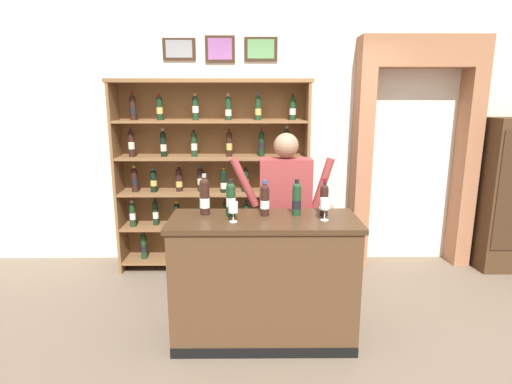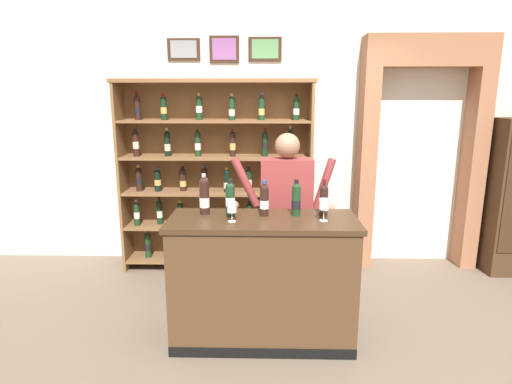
{
  "view_description": "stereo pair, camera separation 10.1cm",
  "coord_description": "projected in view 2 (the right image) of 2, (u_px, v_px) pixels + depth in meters",
  "views": [
    {
      "loc": [
        -0.24,
        -3.02,
        1.88
      ],
      "look_at": [
        -0.21,
        0.24,
        1.15
      ],
      "focal_mm": 29.05,
      "sensor_mm": 36.0,
      "label": 1
    },
    {
      "loc": [
        -0.14,
        -3.01,
        1.88
      ],
      "look_at": [
        -0.21,
        0.24,
        1.15
      ],
      "focal_mm": 29.05,
      "sensor_mm": 36.0,
      "label": 2
    }
  ],
  "objects": [
    {
      "name": "ground_plane",
      "position": [
        282.0,
        338.0,
        3.35
      ],
      "size": [
        14.0,
        14.0,
        0.02
      ],
      "primitive_type": "cube",
      "color": "#6B5B4C"
    },
    {
      "name": "back_wall",
      "position": [
        278.0,
        117.0,
        4.75
      ],
      "size": [
        12.0,
        0.19,
        3.36
      ],
      "color": "silver",
      "rests_on": "ground"
    },
    {
      "name": "wine_shelf",
      "position": [
        216.0,
        173.0,
        4.54
      ],
      "size": [
        2.11,
        0.35,
        2.09
      ],
      "color": "brown",
      "rests_on": "ground"
    },
    {
      "name": "archway_doorway",
      "position": [
        418.0,
        140.0,
        4.64
      ],
      "size": [
        1.36,
        0.45,
        2.54
      ],
      "color": "#9E6647",
      "rests_on": "ground"
    },
    {
      "name": "tasting_counter",
      "position": [
        263.0,
        280.0,
        3.24
      ],
      "size": [
        1.44,
        0.58,
        1.0
      ],
      "color": "#4C331E",
      "rests_on": "ground"
    },
    {
      "name": "shopkeeper",
      "position": [
        286.0,
        201.0,
        3.68
      ],
      "size": [
        0.94,
        0.22,
        1.6
      ],
      "color": "#2D3347",
      "rests_on": "ground"
    },
    {
      "name": "tasting_bottle_chianti",
      "position": [
        204.0,
        196.0,
        3.23
      ],
      "size": [
        0.08,
        0.08,
        0.32
      ],
      "color": "black",
      "rests_on": "tasting_counter"
    },
    {
      "name": "tasting_bottle_vin_santo",
      "position": [
        230.0,
        198.0,
        3.18
      ],
      "size": [
        0.07,
        0.07,
        0.29
      ],
      "color": "#19381E",
      "rests_on": "tasting_counter"
    },
    {
      "name": "tasting_bottle_prosecco",
      "position": [
        264.0,
        199.0,
        3.19
      ],
      "size": [
        0.07,
        0.07,
        0.28
      ],
      "color": "black",
      "rests_on": "tasting_counter"
    },
    {
      "name": "tasting_bottle_bianco",
      "position": [
        296.0,
        199.0,
        3.19
      ],
      "size": [
        0.07,
        0.07,
        0.28
      ],
      "color": "#19381E",
      "rests_on": "tasting_counter"
    },
    {
      "name": "tasting_bottle_grappa",
      "position": [
        324.0,
        200.0,
        3.18
      ],
      "size": [
        0.07,
        0.07,
        0.3
      ],
      "color": "black",
      "rests_on": "tasting_counter"
    },
    {
      "name": "wine_glass_spare",
      "position": [
        324.0,
        205.0,
        3.05
      ],
      "size": [
        0.08,
        0.08,
        0.17
      ],
      "color": "silver",
      "rests_on": "tasting_counter"
    },
    {
      "name": "wine_glass_left",
      "position": [
        232.0,
        208.0,
        3.03
      ],
      "size": [
        0.07,
        0.07,
        0.15
      ],
      "color": "silver",
      "rests_on": "tasting_counter"
    }
  ]
}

